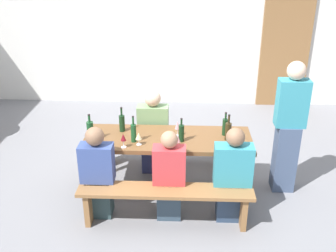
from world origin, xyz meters
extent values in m
plane|color=slate|center=(0.00, 0.00, 0.00)|extent=(24.00, 24.00, 0.00)
cube|color=silver|center=(0.00, 3.28, 1.60)|extent=(14.00, 0.20, 3.20)
cube|color=olive|center=(2.05, 3.14, 1.05)|extent=(0.90, 0.06, 2.10)
cube|color=brown|center=(0.00, 0.00, 0.72)|extent=(2.01, 0.73, 0.05)
cylinder|color=brown|center=(-0.92, -0.30, 0.35)|extent=(0.07, 0.07, 0.70)
cylinder|color=brown|center=(0.92, -0.30, 0.35)|extent=(0.07, 0.07, 0.70)
cylinder|color=brown|center=(-0.92, 0.30, 0.35)|extent=(0.07, 0.07, 0.70)
cylinder|color=brown|center=(0.92, 0.30, 0.35)|extent=(0.07, 0.07, 0.70)
cube|color=olive|center=(0.00, -0.66, 0.43)|extent=(1.91, 0.30, 0.04)
cube|color=olive|center=(-0.85, -0.66, 0.21)|extent=(0.06, 0.24, 0.41)
cube|color=olive|center=(0.85, -0.66, 0.21)|extent=(0.06, 0.24, 0.41)
cube|color=olive|center=(0.00, 0.66, 0.43)|extent=(1.91, 0.30, 0.04)
cube|color=olive|center=(-0.85, 0.66, 0.21)|extent=(0.06, 0.24, 0.41)
cube|color=olive|center=(0.85, 0.66, 0.21)|extent=(0.06, 0.24, 0.41)
cylinder|color=#332814|center=(0.71, -0.03, 0.86)|extent=(0.07, 0.07, 0.21)
cylinder|color=#332814|center=(0.71, -0.03, 1.01)|extent=(0.03, 0.03, 0.10)
cylinder|color=black|center=(0.71, -0.03, 1.06)|extent=(0.03, 0.03, 0.01)
cylinder|color=#194723|center=(-0.40, -0.13, 0.86)|extent=(0.06, 0.06, 0.22)
cylinder|color=#194723|center=(-0.40, -0.13, 1.01)|extent=(0.02, 0.02, 0.10)
cylinder|color=black|center=(-0.40, -0.13, 1.07)|extent=(0.02, 0.02, 0.01)
cylinder|color=#143319|center=(-0.58, 0.16, 0.85)|extent=(0.07, 0.07, 0.21)
cylinder|color=#143319|center=(-0.58, 0.16, 1.01)|extent=(0.02, 0.02, 0.10)
cylinder|color=black|center=(-0.58, 0.16, 1.06)|extent=(0.03, 0.03, 0.01)
cylinder|color=#143319|center=(0.16, -0.10, 0.85)|extent=(0.07, 0.07, 0.20)
cylinder|color=#143319|center=(0.16, -0.10, 0.99)|extent=(0.02, 0.02, 0.08)
cylinder|color=black|center=(0.16, -0.10, 1.04)|extent=(0.03, 0.03, 0.01)
cylinder|color=#194723|center=(-0.91, -0.10, 0.86)|extent=(0.08, 0.08, 0.23)
cylinder|color=#194723|center=(-0.91, -0.10, 1.02)|extent=(0.03, 0.03, 0.09)
cylinder|color=black|center=(-0.91, -0.10, 1.07)|extent=(0.03, 0.03, 0.01)
cylinder|color=#143319|center=(0.69, 0.10, 0.85)|extent=(0.07, 0.07, 0.20)
cylinder|color=#143319|center=(0.69, 0.10, 0.99)|extent=(0.02, 0.02, 0.08)
cylinder|color=black|center=(0.69, 0.10, 1.04)|extent=(0.03, 0.03, 0.01)
cylinder|color=silver|center=(-0.33, -0.21, 0.75)|extent=(0.06, 0.06, 0.01)
cylinder|color=silver|center=(-0.33, -0.21, 0.79)|extent=(0.01, 0.01, 0.07)
cone|color=beige|center=(-0.33, -0.21, 0.86)|extent=(0.08, 0.08, 0.08)
cylinder|color=silver|center=(0.11, 0.05, 0.75)|extent=(0.06, 0.06, 0.01)
cylinder|color=silver|center=(0.11, 0.05, 0.80)|extent=(0.01, 0.01, 0.09)
cone|color=#D18C93|center=(0.11, 0.05, 0.89)|extent=(0.06, 0.06, 0.10)
cylinder|color=silver|center=(-0.49, -0.28, 0.75)|extent=(0.06, 0.06, 0.01)
cylinder|color=silver|center=(-0.49, -0.28, 0.80)|extent=(0.01, 0.01, 0.08)
cone|color=maroon|center=(-0.49, -0.28, 0.88)|extent=(0.06, 0.06, 0.08)
cylinder|color=silver|center=(0.12, -0.27, 0.75)|extent=(0.06, 0.06, 0.01)
cylinder|color=silver|center=(0.12, -0.27, 0.79)|extent=(0.01, 0.01, 0.07)
cone|color=#D18C93|center=(0.12, -0.27, 0.86)|extent=(0.06, 0.06, 0.08)
cube|color=#2C4144|center=(-0.76, -0.51, 0.23)|extent=(0.28, 0.24, 0.45)
cube|color=#384C8C|center=(-0.76, -0.51, 0.67)|extent=(0.37, 0.20, 0.44)
sphere|color=#846047|center=(-0.76, -0.51, 0.99)|extent=(0.21, 0.21, 0.21)
cube|color=#324454|center=(0.04, -0.51, 0.23)|extent=(0.27, 0.24, 0.45)
cube|color=#C6383D|center=(0.04, -0.51, 0.66)|extent=(0.36, 0.20, 0.43)
sphere|color=#A87A5B|center=(0.04, -0.51, 0.97)|extent=(0.19, 0.19, 0.19)
cube|color=navy|center=(0.73, -0.51, 0.23)|extent=(0.31, 0.24, 0.45)
cube|color=teal|center=(0.73, -0.51, 0.68)|extent=(0.42, 0.20, 0.46)
sphere|color=#846047|center=(0.73, -0.51, 1.02)|extent=(0.20, 0.20, 0.20)
cube|color=navy|center=(-0.22, 0.51, 0.23)|extent=(0.31, 0.24, 0.45)
cube|color=#729966|center=(-0.22, 0.51, 0.70)|extent=(0.41, 0.20, 0.50)
sphere|color=beige|center=(-0.22, 0.51, 1.06)|extent=(0.22, 0.22, 0.22)
cube|color=#425371|center=(1.45, 0.13, 0.44)|extent=(0.27, 0.24, 0.88)
cube|color=teal|center=(1.45, 0.13, 1.16)|extent=(0.36, 0.20, 0.57)
sphere|color=beige|center=(1.45, 0.13, 1.56)|extent=(0.22, 0.22, 0.22)
camera|label=1|loc=(0.18, -4.28, 2.82)|focal=42.35mm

